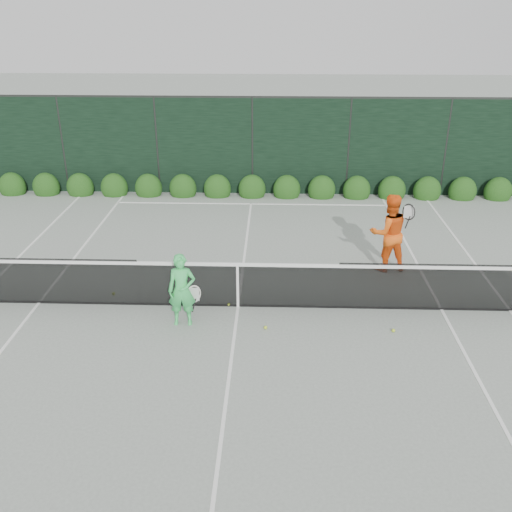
{
  "coord_description": "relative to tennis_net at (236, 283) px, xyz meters",
  "views": [
    {
      "loc": [
        0.71,
        -10.15,
        5.71
      ],
      "look_at": [
        0.36,
        0.3,
        1.0
      ],
      "focal_mm": 40.0,
      "sensor_mm": 36.0,
      "label": 1
    }
  ],
  "objects": [
    {
      "name": "ground",
      "position": [
        0.02,
        0.0,
        -0.53
      ],
      "size": [
        80.0,
        80.0,
        0.0
      ],
      "primitive_type": "plane",
      "color": "gray",
      "rests_on": "ground"
    },
    {
      "name": "tennis_net",
      "position": [
        0.0,
        0.0,
        0.0
      ],
      "size": [
        12.9,
        0.1,
        1.07
      ],
      "color": "black",
      "rests_on": "ground"
    },
    {
      "name": "player_woman",
      "position": [
        -0.98,
        -0.69,
        0.18
      ],
      "size": [
        0.61,
        0.38,
        1.44
      ],
      "rotation": [
        0.0,
        0.0,
        0.07
      ],
      "color": "#3DD263",
      "rests_on": "ground"
    },
    {
      "name": "player_man",
      "position": [
        3.33,
        1.89,
        0.38
      ],
      "size": [
        1.0,
        0.84,
        1.81
      ],
      "rotation": [
        0.0,
        0.0,
        3.33
      ],
      "color": "#FF6015",
      "rests_on": "ground"
    },
    {
      "name": "court_lines",
      "position": [
        0.02,
        0.0,
        -0.53
      ],
      "size": [
        11.03,
        23.83,
        0.01
      ],
      "color": "white",
      "rests_on": "ground"
    },
    {
      "name": "windscreen_fence",
      "position": [
        0.02,
        -2.71,
        0.98
      ],
      "size": [
        32.0,
        21.07,
        3.06
      ],
      "color": "black",
      "rests_on": "ground"
    },
    {
      "name": "hedge_row",
      "position": [
        0.02,
        7.15,
        -0.3
      ],
      "size": [
        31.66,
        0.65,
        0.94
      ],
      "color": "#10380F",
      "rests_on": "ground"
    },
    {
      "name": "tennis_balls",
      "position": [
        0.2,
        -0.33,
        -0.5
      ],
      "size": [
        5.72,
        1.35,
        0.07
      ],
      "color": "#B9D52F",
      "rests_on": "ground"
    }
  ]
}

